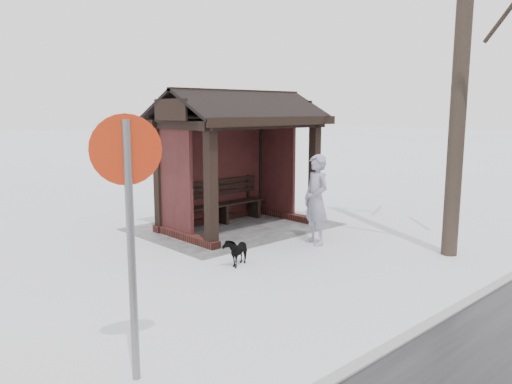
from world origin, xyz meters
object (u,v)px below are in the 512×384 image
Objects in this scene: pedestrian at (316,200)px; bus_shelter at (235,132)px; road_sign at (128,195)px; dog at (236,251)px.

bus_shelter is at bearing -158.45° from pedestrian.
bus_shelter is 1.37× the size of road_sign.
pedestrian is 2.15m from dog.
road_sign is (3.15, 2.12, 1.62)m from dog.
pedestrian is at bearing -136.60° from road_sign.
bus_shelter reaches higher than road_sign.
road_sign is (5.20, 2.08, 0.97)m from pedestrian.
road_sign is (4.95, 4.26, -0.30)m from bus_shelter.
dog is (1.81, 2.14, -1.91)m from bus_shelter.
bus_shelter is 3.40m from dog.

